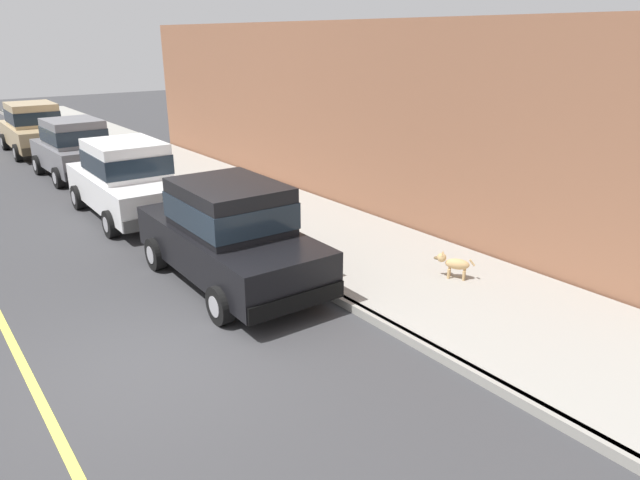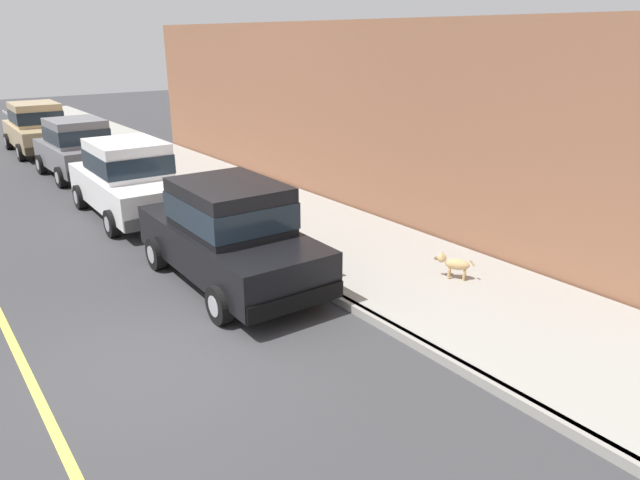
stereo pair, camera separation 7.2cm
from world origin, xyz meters
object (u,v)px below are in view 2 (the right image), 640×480
Objects in this scene: car_black_sedan at (229,232)px; car_tan_sedan at (37,127)px; dog_tan at (454,264)px; car_white_sedan at (129,178)px; car_grey_hatchback at (77,147)px.

car_black_sedan is 1.00× the size of car_tan_sedan.
car_black_sedan is at bearing -90.00° from car_tan_sedan.
car_black_sedan is at bearing 141.34° from dog_tan.
car_black_sedan is at bearing -89.66° from car_white_sedan.
car_grey_hatchback is (0.09, 10.40, -0.01)m from car_black_sedan.
car_grey_hatchback is 5.85× the size of dog_tan.
car_black_sedan is 4.14m from dog_tan.
car_grey_hatchback is at bearing 88.69° from car_white_sedan.
dog_tan is at bearing -38.66° from car_black_sedan.
car_tan_sedan is at bearing 89.83° from car_white_sedan.
car_black_sedan reaches higher than car_grey_hatchback.
car_tan_sedan is 18.47m from dog_tan.
car_white_sedan is at bearing -91.31° from car_grey_hatchback.
car_black_sedan reaches higher than dog_tan.
car_tan_sedan reaches higher than dog_tan.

